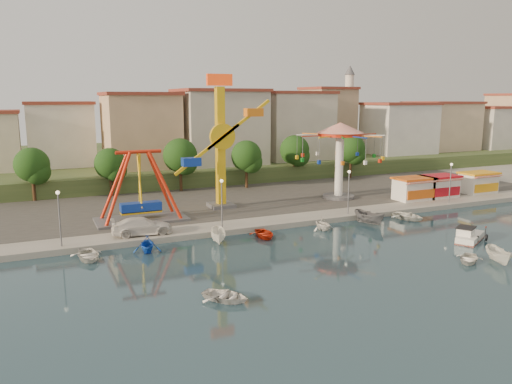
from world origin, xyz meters
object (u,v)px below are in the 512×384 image
cabin_motorboat (469,237)px  skiff (499,256)px  wave_swinger (340,143)px  kamikaze_tower (224,146)px  pirate_ship_ride (140,188)px  van (142,226)px  rowboat_a (226,296)px

cabin_motorboat → skiff: bearing=-146.6°
wave_swinger → kamikaze_tower: bearing=177.1°
kamikaze_tower → wave_swinger: kamikaze_tower is taller
wave_swinger → skiff: size_ratio=3.19×
pirate_ship_ride → skiff: bearing=-45.2°
kamikaze_tower → van: bearing=-145.1°
wave_swinger → pirate_ship_ride: bearing=-176.2°
wave_swinger → cabin_motorboat: size_ratio=2.37×
rowboat_a → skiff: skiff is taller
rowboat_a → cabin_motorboat: bearing=-32.2°
kamikaze_tower → cabin_motorboat: size_ratio=3.37×
wave_swinger → van: wave_swinger is taller
pirate_ship_ride → cabin_motorboat: (28.94, -19.76, -3.96)m
kamikaze_tower → cabin_motorboat: bearing=-51.5°
skiff → rowboat_a: bearing=-162.1°
cabin_motorboat → pirate_ship_ride: bearing=116.2°
wave_swinger → cabin_motorboat: wave_swinger is taller
wave_swinger → skiff: (-1.80, -27.79, -7.49)m
wave_swinger → rowboat_a: wave_swinger is taller
kamikaze_tower → pirate_ship_ride: bearing=-166.5°
van → pirate_ship_ride: bearing=-6.7°
pirate_ship_ride → kamikaze_tower: kamikaze_tower is taller
wave_swinger → rowboat_a: bearing=-135.9°
cabin_motorboat → rowboat_a: size_ratio=1.39×
kamikaze_tower → skiff: (14.65, -28.62, -7.68)m
van → rowboat_a: bearing=-169.0°
pirate_ship_ride → cabin_motorboat: size_ratio=2.04×
cabin_motorboat → van: size_ratio=0.81×
kamikaze_tower → rowboat_a: (-10.02, -26.47, -8.02)m
pirate_ship_ride → rowboat_a: (1.09, -23.80, -4.03)m
skiff → van: bearing=166.1°
pirate_ship_ride → van: 6.62m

